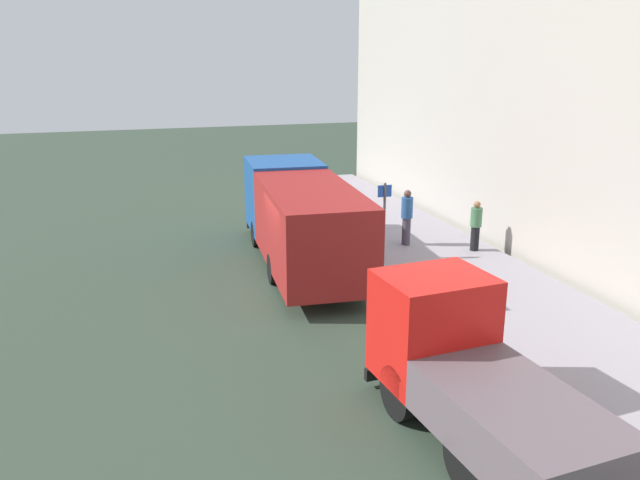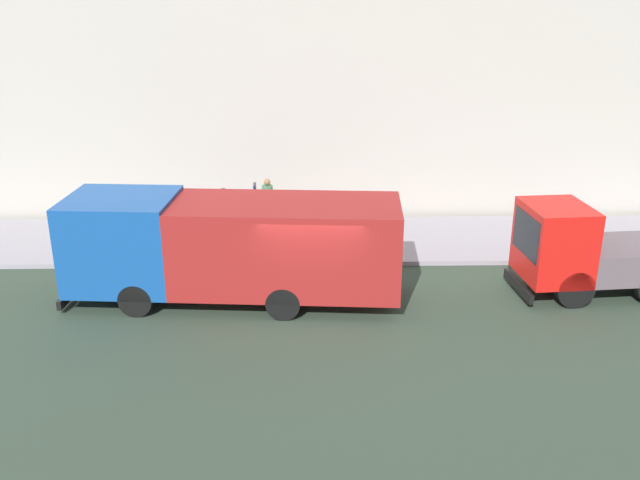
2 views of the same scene
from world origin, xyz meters
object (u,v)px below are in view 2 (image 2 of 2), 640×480
pedestrian_walking (268,201)px  street_sign_post (255,214)px  small_flatbed_truck (595,252)px  pedestrian_standing (224,215)px  large_utility_truck (231,244)px

pedestrian_walking → street_sign_post: 3.12m
street_sign_post → small_flatbed_truck: bearing=-103.9°
pedestrian_walking → pedestrian_standing: bearing=-178.8°
large_utility_truck → pedestrian_walking: 5.63m
pedestrian_walking → street_sign_post: (-3.06, 0.18, 0.54)m
pedestrian_standing → small_flatbed_truck: bearing=-165.8°
small_flatbed_truck → large_utility_truck: bearing=86.8°
large_utility_truck → street_sign_post: size_ratio=3.71×
small_flatbed_truck → pedestrian_standing: size_ratio=2.81×
large_utility_truck → pedestrian_standing: large_utility_truck is taller
pedestrian_standing → large_utility_truck: bearing=132.5°
pedestrian_standing → street_sign_post: 1.68m
small_flatbed_truck → pedestrian_standing: (3.48, 10.10, -0.04)m
large_utility_truck → small_flatbed_truck: size_ratio=1.69×
small_flatbed_truck → pedestrian_walking: bearing=54.4°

